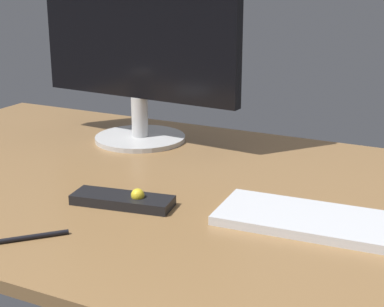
# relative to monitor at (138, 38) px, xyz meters

# --- Properties ---
(desk) EXTENTS (1.40, 0.84, 0.02)m
(desk) POSITION_rel_monitor_xyz_m (0.17, -0.23, -0.25)
(desk) COLOR olive
(desk) RESTS_ON ground
(monitor) EXTENTS (0.51, 0.21, 0.43)m
(monitor) POSITION_rel_monitor_xyz_m (0.00, 0.00, 0.00)
(monitor) COLOR silver
(monitor) RESTS_ON desk
(keyboard) EXTENTS (0.42, 0.16, 0.01)m
(keyboard) POSITION_rel_monitor_xyz_m (0.55, -0.29, -0.23)
(keyboard) COLOR silver
(keyboard) RESTS_ON desk
(media_remote) EXTENTS (0.18, 0.08, 0.03)m
(media_remote) POSITION_rel_monitor_xyz_m (0.18, -0.36, -0.23)
(media_remote) COLOR black
(media_remote) RESTS_ON desk
(pen) EXTENTS (0.10, 0.10, 0.01)m
(pen) POSITION_rel_monitor_xyz_m (0.13, -0.54, -0.23)
(pen) COLOR black
(pen) RESTS_ON desk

